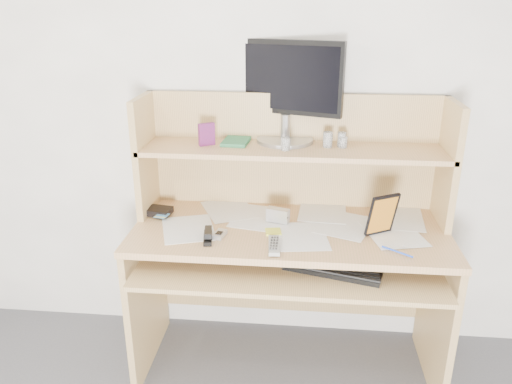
# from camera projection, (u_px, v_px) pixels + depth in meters

# --- Properties ---
(back_wall) EXTENTS (3.60, 0.04, 2.50)m
(back_wall) POSITION_uv_depth(u_px,v_px,m) (295.00, 103.00, 2.34)
(back_wall) COLOR white
(back_wall) RESTS_ON floor
(desk) EXTENTS (1.40, 0.70, 1.30)m
(desk) POSITION_uv_depth(u_px,v_px,m) (290.00, 232.00, 2.32)
(desk) COLOR tan
(desk) RESTS_ON floor
(paper_clutter) EXTENTS (1.32, 0.54, 0.01)m
(paper_clutter) POSITION_uv_depth(u_px,v_px,m) (290.00, 228.00, 2.22)
(paper_clutter) COLOR white
(paper_clutter) RESTS_ON desk
(keyboard) EXTENTS (0.42, 0.24, 0.03)m
(keyboard) POSITION_uv_depth(u_px,v_px,m) (333.00, 268.00, 2.07)
(keyboard) COLOR black
(keyboard) RESTS_ON desk
(tv_remote) EXTENTS (0.06, 0.16, 0.02)m
(tv_remote) POSITION_uv_depth(u_px,v_px,m) (274.00, 245.00, 2.04)
(tv_remote) COLOR #979893
(tv_remote) RESTS_ON paper_clutter
(flip_phone) EXTENTS (0.06, 0.09, 0.02)m
(flip_phone) POSITION_uv_depth(u_px,v_px,m) (220.00, 233.00, 2.14)
(flip_phone) COLOR silver
(flip_phone) RESTS_ON paper_clutter
(stapler) EXTENTS (0.05, 0.13, 0.04)m
(stapler) POSITION_uv_depth(u_px,v_px,m) (208.00, 235.00, 2.10)
(stapler) COLOR black
(stapler) RESTS_ON paper_clutter
(wallet) EXTENTS (0.12, 0.11, 0.03)m
(wallet) POSITION_uv_depth(u_px,v_px,m) (159.00, 211.00, 2.35)
(wallet) COLOR black
(wallet) RESTS_ON paper_clutter
(sticky_note_pad) EXTENTS (0.08, 0.08, 0.01)m
(sticky_note_pad) POSITION_uv_depth(u_px,v_px,m) (273.00, 232.00, 2.18)
(sticky_note_pad) COLOR yellow
(sticky_note_pad) RESTS_ON desk
(digital_camera) EXTENTS (0.11, 0.07, 0.06)m
(digital_camera) POSITION_uv_depth(u_px,v_px,m) (278.00, 215.00, 2.27)
(digital_camera) COLOR #B2B3B5
(digital_camera) RESTS_ON paper_clutter
(game_case) EXTENTS (0.12, 0.08, 0.19)m
(game_case) POSITION_uv_depth(u_px,v_px,m) (382.00, 215.00, 2.11)
(game_case) COLOR black
(game_case) RESTS_ON paper_clutter
(blue_pen) EXTENTS (0.11, 0.09, 0.01)m
(blue_pen) POSITION_uv_depth(u_px,v_px,m) (397.00, 252.00, 1.99)
(blue_pen) COLOR #193EBE
(blue_pen) RESTS_ON paper_clutter
(card_box) EXTENTS (0.07, 0.06, 0.10)m
(card_box) POSITION_uv_depth(u_px,v_px,m) (207.00, 134.00, 2.26)
(card_box) COLOR #A21C15
(card_box) RESTS_ON desk
(shelf_book) EXTENTS (0.13, 0.17, 0.02)m
(shelf_book) POSITION_uv_depth(u_px,v_px,m) (236.00, 141.00, 2.31)
(shelf_book) COLOR #2D7243
(shelf_book) RESTS_ON desk
(chip_stack_a) EXTENTS (0.05, 0.05, 0.06)m
(chip_stack_a) POSITION_uv_depth(u_px,v_px,m) (285.00, 144.00, 2.19)
(chip_stack_a) COLOR black
(chip_stack_a) RESTS_ON desk
(chip_stack_b) EXTENTS (0.05, 0.05, 0.07)m
(chip_stack_b) POSITION_uv_depth(u_px,v_px,m) (328.00, 140.00, 2.24)
(chip_stack_b) COLOR white
(chip_stack_b) RESTS_ON desk
(chip_stack_c) EXTENTS (0.04, 0.04, 0.05)m
(chip_stack_c) POSITION_uv_depth(u_px,v_px,m) (343.00, 142.00, 2.24)
(chip_stack_c) COLOR black
(chip_stack_c) RESTS_ON desk
(chip_stack_d) EXTENTS (0.05, 0.05, 0.07)m
(chip_stack_d) POSITION_uv_depth(u_px,v_px,m) (342.00, 140.00, 2.24)
(chip_stack_d) COLOR white
(chip_stack_d) RESTS_ON desk
(monitor) EXTENTS (0.51, 0.27, 0.46)m
(monitor) POSITION_uv_depth(u_px,v_px,m) (286.00, 88.00, 2.27)
(monitor) COLOR #9FA0A4
(monitor) RESTS_ON desk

